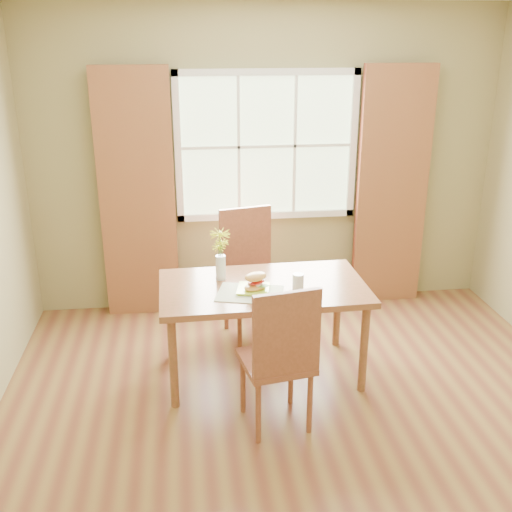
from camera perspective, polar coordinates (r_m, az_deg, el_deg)
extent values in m
cube|color=brown|center=(4.24, 4.55, -14.95)|extent=(4.20, 3.80, 0.02)
cube|color=#908756|center=(5.45, 0.95, 8.93)|extent=(4.20, 0.02, 2.70)
cube|color=#908756|center=(1.98, 17.04, -14.28)|extent=(4.20, 0.02, 2.70)
cube|color=beige|center=(5.39, 1.01, 10.43)|extent=(1.50, 0.02, 1.20)
cube|color=white|center=(5.28, 1.10, 17.12)|extent=(1.62, 0.04, 0.06)
cube|color=white|center=(5.51, 1.01, 3.91)|extent=(1.62, 0.04, 0.06)
cube|color=white|center=(5.31, -7.45, 10.11)|extent=(0.06, 0.04, 1.32)
cube|color=white|center=(5.52, 9.23, 10.42)|extent=(0.06, 0.04, 1.32)
cube|color=white|center=(5.36, 1.05, 10.39)|extent=(1.50, 0.03, 0.02)
cube|color=maroon|center=(5.34, -11.24, 5.55)|extent=(0.65, 0.08, 2.20)
cube|color=maroon|center=(5.65, 12.82, 6.26)|extent=(0.65, 0.08, 2.20)
cube|color=brown|center=(4.35, 0.68, -3.08)|extent=(1.51, 0.87, 0.05)
cylinder|color=brown|center=(4.16, -7.88, -10.08)|extent=(0.06, 0.06, 0.68)
cylinder|color=brown|center=(4.36, 10.23, -8.69)|extent=(0.06, 0.06, 0.68)
cylinder|color=brown|center=(4.77, -8.04, -5.88)|extent=(0.06, 0.06, 0.68)
cylinder|color=brown|center=(4.95, 7.75, -4.86)|extent=(0.06, 0.06, 0.68)
cube|color=brown|center=(3.92, 1.90, -10.00)|extent=(0.50, 0.50, 0.04)
cube|color=brown|center=(3.61, 2.97, -7.45)|extent=(0.43, 0.11, 0.55)
cylinder|color=brown|center=(3.86, 0.22, -14.70)|extent=(0.04, 0.04, 0.44)
cylinder|color=brown|center=(3.96, 5.14, -13.79)|extent=(0.04, 0.04, 0.44)
cylinder|color=brown|center=(4.14, -1.25, -12.05)|extent=(0.04, 0.04, 0.44)
cylinder|color=brown|center=(4.23, 3.35, -11.29)|extent=(0.04, 0.04, 0.44)
cube|color=brown|center=(5.00, -0.29, -2.56)|extent=(0.54, 0.54, 0.04)
cube|color=brown|center=(5.07, -1.07, 1.53)|extent=(0.45, 0.14, 0.58)
cylinder|color=brown|center=(4.90, -1.58, -6.36)|extent=(0.04, 0.04, 0.46)
cylinder|color=brown|center=(5.01, 2.40, -5.70)|extent=(0.04, 0.04, 0.46)
cylinder|color=brown|center=(5.21, -2.86, -4.64)|extent=(0.04, 0.04, 0.46)
cylinder|color=brown|center=(5.32, 0.91, -4.07)|extent=(0.04, 0.04, 0.46)
cube|color=beige|center=(4.20, -0.59, -3.58)|extent=(0.52, 0.44, 0.01)
cube|color=#B8E038|center=(4.24, -0.25, -3.22)|extent=(0.27, 0.27, 0.01)
ellipsoid|color=#DA934A|center=(4.21, -0.09, -2.95)|extent=(0.21, 0.19, 0.05)
ellipsoid|color=#4C8C2D|center=(4.19, 0.60, -2.85)|extent=(0.10, 0.06, 0.01)
cylinder|color=red|center=(4.20, -0.17, -2.51)|extent=(0.09, 0.09, 0.01)
cylinder|color=red|center=(4.21, 0.25, -2.35)|extent=(0.09, 0.09, 0.01)
ellipsoid|color=#DA934A|center=(4.18, -0.04, -1.97)|extent=(0.21, 0.19, 0.06)
cylinder|color=silver|center=(4.25, 4.03, -2.48)|extent=(0.08, 0.08, 0.12)
cylinder|color=silver|center=(4.25, 4.03, -2.60)|extent=(0.07, 0.07, 0.10)
cylinder|color=silver|center=(4.42, -3.38, -1.09)|extent=(0.07, 0.07, 0.19)
cylinder|color=silver|center=(4.44, -3.37, -1.65)|extent=(0.06, 0.06, 0.09)
cylinder|color=#3D7028|center=(4.39, -3.41, -0.09)|extent=(0.01, 0.01, 0.35)
cylinder|color=#3D7028|center=(4.39, -3.23, -0.50)|extent=(0.01, 0.01, 0.29)
cylinder|color=#3D7028|center=(4.42, -3.54, -0.68)|extent=(0.01, 0.01, 0.25)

